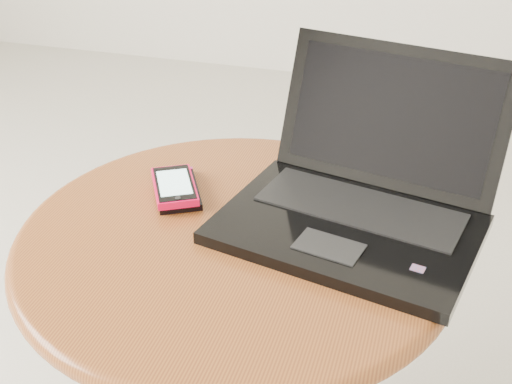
% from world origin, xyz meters
% --- Properties ---
extents(table, '(0.62, 0.62, 0.49)m').
position_xyz_m(table, '(-0.01, 0.07, 0.38)').
color(table, '#613114').
rests_on(table, ground).
extents(laptop, '(0.40, 0.38, 0.22)m').
position_xyz_m(laptop, '(0.15, 0.15, 0.53)').
color(laptop, black).
rests_on(laptop, table).
extents(phone_black, '(0.11, 0.13, 0.01)m').
position_xyz_m(phone_black, '(-0.13, 0.14, 0.49)').
color(phone_black, black).
rests_on(phone_black, table).
extents(phone_pink, '(0.11, 0.13, 0.01)m').
position_xyz_m(phone_pink, '(-0.12, 0.13, 0.51)').
color(phone_pink, '#FF0843').
rests_on(phone_pink, phone_black).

